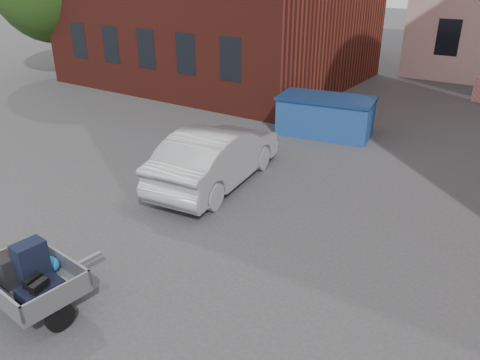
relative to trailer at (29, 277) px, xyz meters
The scene contains 4 objects.
ground 2.83m from the trailer, 57.45° to the left, with size 120.00×120.00×0.00m, color #38383A.
trailer is the anchor object (origin of this frame).
dumpster 10.29m from the trailer, 89.00° to the left, with size 3.14×1.98×1.23m.
silver_car 5.43m from the trailer, 94.96° to the left, with size 1.51×4.32×1.42m, color #9B9EA2.
Camera 1 is at (4.45, -5.38, 4.89)m, focal length 35.00 mm.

